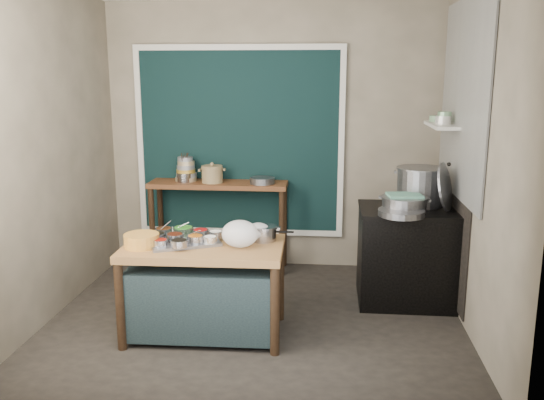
# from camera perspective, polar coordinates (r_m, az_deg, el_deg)

# --- Properties ---
(floor) EXTENTS (3.50, 3.00, 0.02)m
(floor) POSITION_cam_1_polar(r_m,az_deg,el_deg) (5.06, -1.64, -11.79)
(floor) COLOR #2B2621
(floor) RESTS_ON ground
(back_wall) EXTENTS (3.50, 0.02, 2.80)m
(back_wall) POSITION_cam_1_polar(r_m,az_deg,el_deg) (6.15, 0.04, 6.22)
(back_wall) COLOR gray
(back_wall) RESTS_ON floor
(left_wall) EXTENTS (0.02, 3.00, 2.80)m
(left_wall) POSITION_cam_1_polar(r_m,az_deg,el_deg) (5.19, -21.47, 4.19)
(left_wall) COLOR gray
(left_wall) RESTS_ON floor
(right_wall) EXTENTS (0.02, 3.00, 2.80)m
(right_wall) POSITION_cam_1_polar(r_m,az_deg,el_deg) (4.77, 19.76, 3.67)
(right_wall) COLOR gray
(right_wall) RESTS_ON floor
(curtain_panel) EXTENTS (2.10, 0.02, 1.90)m
(curtain_panel) POSITION_cam_1_polar(r_m,az_deg,el_deg) (6.16, -3.26, 5.74)
(curtain_panel) COLOR black
(curtain_panel) RESTS_ON back_wall
(curtain_frame) EXTENTS (2.22, 0.03, 2.02)m
(curtain_frame) POSITION_cam_1_polar(r_m,az_deg,el_deg) (6.15, -3.27, 5.73)
(curtain_frame) COLOR beige
(curtain_frame) RESTS_ON back_wall
(tile_panel) EXTENTS (0.02, 1.70, 1.70)m
(tile_panel) POSITION_cam_1_polar(r_m,az_deg,el_deg) (5.26, 18.41, 9.45)
(tile_panel) COLOR #B2B2AA
(tile_panel) RESTS_ON right_wall
(soot_patch) EXTENTS (0.01, 1.30, 1.30)m
(soot_patch) POSITION_cam_1_polar(r_m,az_deg,el_deg) (5.53, 17.42, -2.47)
(soot_patch) COLOR black
(soot_patch) RESTS_ON right_wall
(wall_shelf) EXTENTS (0.22, 0.70, 0.03)m
(wall_shelf) POSITION_cam_1_polar(r_m,az_deg,el_deg) (5.55, 16.49, 7.11)
(wall_shelf) COLOR beige
(wall_shelf) RESTS_ON right_wall
(prep_table) EXTENTS (1.27, 0.75, 0.75)m
(prep_table) POSITION_cam_1_polar(r_m,az_deg,el_deg) (4.69, -6.69, -8.81)
(prep_table) COLOR brown
(prep_table) RESTS_ON floor
(back_counter) EXTENTS (1.45, 0.40, 0.95)m
(back_counter) POSITION_cam_1_polar(r_m,az_deg,el_deg) (6.18, -5.26, -2.55)
(back_counter) COLOR brown
(back_counter) RESTS_ON floor
(stove_block) EXTENTS (0.90, 0.68, 0.85)m
(stove_block) POSITION_cam_1_polar(r_m,az_deg,el_deg) (5.44, 13.41, -5.48)
(stove_block) COLOR black
(stove_block) RESTS_ON floor
(stove_top) EXTENTS (0.92, 0.69, 0.03)m
(stove_top) POSITION_cam_1_polar(r_m,az_deg,el_deg) (5.32, 13.64, -0.97)
(stove_top) COLOR black
(stove_top) RESTS_ON stove_block
(condiment_tray) EXTENTS (0.65, 0.57, 0.02)m
(condiment_tray) POSITION_cam_1_polar(r_m,az_deg,el_deg) (4.63, -8.72, -4.09)
(condiment_tray) COLOR gray
(condiment_tray) RESTS_ON prep_table
(condiment_bowls) EXTENTS (0.59, 0.47, 0.07)m
(condiment_bowls) POSITION_cam_1_polar(r_m,az_deg,el_deg) (4.64, -8.97, -3.54)
(condiment_bowls) COLOR gray
(condiment_bowls) RESTS_ON condiment_tray
(yellow_basin) EXTENTS (0.28, 0.28, 0.10)m
(yellow_basin) POSITION_cam_1_polar(r_m,az_deg,el_deg) (4.58, -12.79, -3.92)
(yellow_basin) COLOR #B87C2F
(yellow_basin) RESTS_ON prep_table
(saucepan) EXTENTS (0.23, 0.23, 0.12)m
(saucepan) POSITION_cam_1_polar(r_m,az_deg,el_deg) (4.64, -0.82, -3.29)
(saucepan) COLOR gray
(saucepan) RESTS_ON prep_table
(plastic_bag_a) EXTENTS (0.33, 0.30, 0.21)m
(plastic_bag_a) POSITION_cam_1_polar(r_m,az_deg,el_deg) (4.45, -3.20, -3.36)
(plastic_bag_a) COLOR white
(plastic_bag_a) RESTS_ON prep_table
(plastic_bag_b) EXTENTS (0.22, 0.20, 0.15)m
(plastic_bag_b) POSITION_cam_1_polar(r_m,az_deg,el_deg) (4.62, -1.35, -3.18)
(plastic_bag_b) COLOR white
(plastic_bag_b) RESTS_ON prep_table
(bowl_stack) EXTENTS (0.23, 0.23, 0.26)m
(bowl_stack) POSITION_cam_1_polar(r_m,az_deg,el_deg) (6.16, -8.57, 2.92)
(bowl_stack) COLOR tan
(bowl_stack) RESTS_ON back_counter
(utensil_cup) EXTENTS (0.21, 0.21, 0.10)m
(utensil_cup) POSITION_cam_1_polar(r_m,az_deg,el_deg) (6.12, -8.66, 2.24)
(utensil_cup) COLOR gray
(utensil_cup) RESTS_ON back_counter
(ceramic_crock) EXTENTS (0.28, 0.28, 0.16)m
(ceramic_crock) POSITION_cam_1_polar(r_m,az_deg,el_deg) (6.03, -5.94, 2.47)
(ceramic_crock) COLOR olive
(ceramic_crock) RESTS_ON back_counter
(wide_bowl) EXTENTS (0.34, 0.34, 0.06)m
(wide_bowl) POSITION_cam_1_polar(r_m,az_deg,el_deg) (5.95, -0.97, 1.94)
(wide_bowl) COLOR gray
(wide_bowl) RESTS_ON back_counter
(stock_pot) EXTENTS (0.53, 0.53, 0.35)m
(stock_pot) POSITION_cam_1_polar(r_m,az_deg,el_deg) (5.43, 14.45, 1.32)
(stock_pot) COLOR gray
(stock_pot) RESTS_ON stove_top
(pot_lid) EXTENTS (0.27, 0.44, 0.43)m
(pot_lid) POSITION_cam_1_polar(r_m,az_deg,el_deg) (5.27, 16.77, 1.25)
(pot_lid) COLOR gray
(pot_lid) RESTS_ON stove_top
(steamer) EXTENTS (0.50, 0.50, 0.13)m
(steamer) POSITION_cam_1_polar(r_m,az_deg,el_deg) (5.17, 12.95, -0.39)
(steamer) COLOR gray
(steamer) RESTS_ON stove_top
(green_cloth) EXTENTS (0.31, 0.26, 0.02)m
(green_cloth) POSITION_cam_1_polar(r_m,az_deg,el_deg) (5.15, 13.00, 0.46)
(green_cloth) COLOR #579574
(green_cloth) RESTS_ON steamer
(shallow_pan) EXTENTS (0.40, 0.40, 0.05)m
(shallow_pan) POSITION_cam_1_polar(r_m,az_deg,el_deg) (5.02, 12.69, -1.23)
(shallow_pan) COLOR gray
(shallow_pan) RESTS_ON stove_top
(shelf_bowl_stack) EXTENTS (0.14, 0.14, 0.11)m
(shelf_bowl_stack) POSITION_cam_1_polar(r_m,az_deg,el_deg) (5.48, 16.66, 7.76)
(shelf_bowl_stack) COLOR silver
(shelf_bowl_stack) RESTS_ON wall_shelf
(shelf_bowl_green) EXTENTS (0.16, 0.16, 0.05)m
(shelf_bowl_green) POSITION_cam_1_polar(r_m,az_deg,el_deg) (5.79, 16.06, 7.76)
(shelf_bowl_green) COLOR gray
(shelf_bowl_green) RESTS_ON wall_shelf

